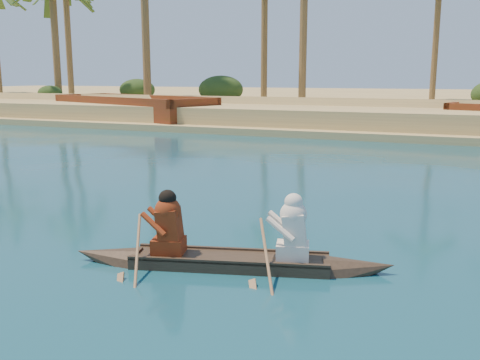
% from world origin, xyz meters
% --- Properties ---
extents(canoe, '(5.26, 2.02, 1.45)m').
position_xyz_m(canoe, '(-6.97, 4.00, 0.28)').
color(canoe, '#3E2E22').
rests_on(canoe, ground).
extents(barge_left, '(13.05, 8.05, 2.06)m').
position_xyz_m(barge_left, '(-23.84, 26.54, 0.72)').
color(barge_left, maroon).
rests_on(barge_left, ground).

